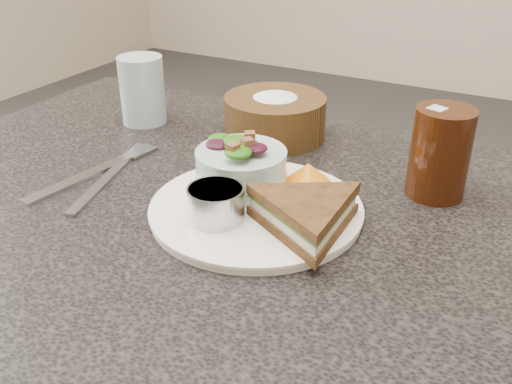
{
  "coord_description": "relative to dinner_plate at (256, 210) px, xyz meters",
  "views": [
    {
      "loc": [
        0.34,
        -0.53,
        1.1
      ],
      "look_at": [
        0.05,
        -0.0,
        0.78
      ],
      "focal_mm": 40.0,
      "sensor_mm": 36.0,
      "label": 1
    }
  ],
  "objects": [
    {
      "name": "dinner_plate",
      "position": [
        0.0,
        0.0,
        0.0
      ],
      "size": [
        0.26,
        0.26,
        0.01
      ],
      "primitive_type": "cylinder",
      "color": "white",
      "rests_on": "dining_table"
    },
    {
      "name": "sandwich",
      "position": [
        0.08,
        -0.02,
        0.03
      ],
      "size": [
        0.21,
        0.21,
        0.04
      ],
      "primitive_type": null,
      "rotation": [
        0.0,
        0.0,
        -0.51
      ],
      "color": "brown",
      "rests_on": "dinner_plate"
    },
    {
      "name": "salad_bowl",
      "position": [
        -0.04,
        0.04,
        0.04
      ],
      "size": [
        0.12,
        0.12,
        0.07
      ],
      "primitive_type": null,
      "rotation": [
        0.0,
        0.0,
        0.08
      ],
      "color": "#A3B9AC",
      "rests_on": "dinner_plate"
    },
    {
      "name": "dressing_ramekin",
      "position": [
        -0.03,
        -0.05,
        0.03
      ],
      "size": [
        0.09,
        0.09,
        0.04
      ],
      "primitive_type": "cylinder",
      "rotation": [
        0.0,
        0.0,
        0.42
      ],
      "color": "#ABAEB3",
      "rests_on": "dinner_plate"
    },
    {
      "name": "orange_wedge",
      "position": [
        0.03,
        0.08,
        0.02
      ],
      "size": [
        0.09,
        0.09,
        0.03
      ],
      "primitive_type": "cone",
      "rotation": [
        0.0,
        0.0,
        0.9
      ],
      "color": "orange",
      "rests_on": "dinner_plate"
    },
    {
      "name": "fork",
      "position": [
        -0.25,
        -0.02,
        -0.0
      ],
      "size": [
        0.05,
        0.2,
        0.01
      ],
      "primitive_type": "cube",
      "rotation": [
        0.0,
        0.0,
        -0.14
      ],
      "color": "#9D9E9F",
      "rests_on": "dining_table"
    },
    {
      "name": "knife",
      "position": [
        -0.22,
        -0.01,
        -0.0
      ],
      "size": [
        0.07,
        0.21,
        0.0
      ],
      "primitive_type": "cube",
      "rotation": [
        0.0,
        0.0,
        0.27
      ],
      "color": "#AAB0B7",
      "rests_on": "dining_table"
    },
    {
      "name": "bread_basket",
      "position": [
        -0.09,
        0.23,
        0.04
      ],
      "size": [
        0.2,
        0.2,
        0.09
      ],
      "primitive_type": null,
      "rotation": [
        0.0,
        0.0,
        -0.27
      ],
      "color": "#4D341A",
      "rests_on": "dining_table"
    },
    {
      "name": "cola_glass",
      "position": [
        0.18,
        0.16,
        0.06
      ],
      "size": [
        0.09,
        0.09,
        0.13
      ],
      "primitive_type": null,
      "rotation": [
        0.0,
        0.0,
        0.32
      ],
      "color": "black",
      "rests_on": "dining_table"
    },
    {
      "name": "water_glass",
      "position": [
        -0.31,
        0.18,
        0.05
      ],
      "size": [
        0.08,
        0.08,
        0.11
      ],
      "primitive_type": "cylinder",
      "rotation": [
        0.0,
        0.0,
        0.02
      ],
      "color": "#A3B5BF",
      "rests_on": "dining_table"
    }
  ]
}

